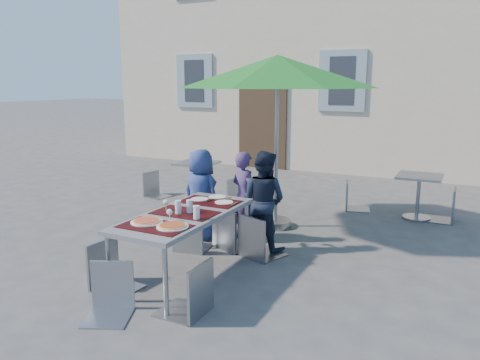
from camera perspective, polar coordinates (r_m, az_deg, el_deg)
The scene contains 22 objects.
ground at distance 4.95m, azimuth -11.89°, elevation -14.38°, with size 90.00×90.00×0.00m, color #444446.
dining_table at distance 5.23m, azimuth -6.71°, elevation -4.59°, with size 0.80×1.85×0.76m.
pizza_near_left at distance 4.90m, azimuth -11.31°, elevation -4.95°, with size 0.33×0.33×0.03m.
pizza_near_right at distance 4.70m, azimuth -8.23°, elevation -5.56°, with size 0.32×0.32×0.03m.
glassware at distance 5.09m, azimuth -6.86°, elevation -3.47°, with size 0.55×0.42×0.15m.
place_settings at distance 5.74m, azimuth -3.20°, elevation -2.37°, with size 0.60×0.42×0.01m.
child_0 at distance 6.56m, azimuth -4.78°, elevation -1.73°, with size 0.62×0.40×1.27m, color navy.
child_1 at distance 6.46m, azimuth 0.51°, elevation -1.99°, with size 0.46×0.30×1.25m, color #4F3770.
child_2 at distance 6.11m, azimuth 2.84°, elevation -2.51°, with size 0.64×0.37×1.31m, color #171F33.
chair_0 at distance 6.06m, azimuth -6.14°, elevation -3.66°, with size 0.49×0.49×0.95m.
chair_1 at distance 6.09m, azimuth -1.18°, elevation -2.91°, with size 0.60×0.60×1.04m.
chair_2 at distance 5.79m, azimuth 2.18°, elevation -3.73°, with size 0.59×0.60×1.04m.
chair_3 at distance 5.15m, azimuth -15.78°, elevation -6.70°, with size 0.47×0.46×0.97m.
chair_4 at distance 4.41m, azimuth -6.04°, elevation -9.31°, with size 0.44×0.44×0.98m.
chair_5 at distance 4.59m, azimuth -15.82°, elevation -9.30°, with size 0.55×0.55×0.93m.
patio_umbrella at distance 6.90m, azimuth 4.60°, elevation 12.92°, with size 2.89×2.89×2.55m.
cafe_table_0 at distance 8.68m, azimuth -5.28°, elevation 0.66°, with size 0.68×0.68×0.73m.
bg_chair_l_0 at distance 9.13m, azimuth -10.47°, elevation 1.30°, with size 0.48×0.48×0.91m.
bg_chair_r_0 at distance 8.11m, azimuth -1.39°, elevation 0.86°, with size 0.50×0.50×1.06m.
cafe_table_1 at distance 7.99m, azimuth 20.94°, elevation -1.12°, with size 0.67×0.67×0.72m.
bg_chair_l_1 at distance 8.27m, azimuth 13.64°, elevation 0.13°, with size 0.50×0.50×0.92m.
bg_chair_r_1 at distance 8.02m, azimuth 24.04°, elevation -0.46°, with size 0.46×0.46×1.02m.
Camera 1 is at (2.83, -3.44, 2.16)m, focal length 35.00 mm.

